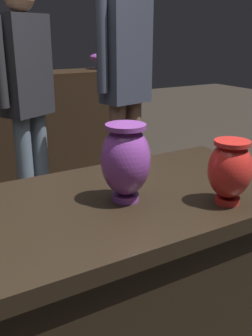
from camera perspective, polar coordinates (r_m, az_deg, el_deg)
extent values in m
cube|color=black|center=(1.47, 0.04, -19.42)|extent=(1.10, 0.59, 0.75)
cube|color=black|center=(1.26, 0.05, -5.08)|extent=(1.20, 0.64, 0.05)
cylinder|color=#7A388E|center=(1.21, -0.05, -4.29)|extent=(0.08, 0.08, 0.02)
ellipsoid|color=#7A388E|center=(1.17, -0.05, 1.15)|extent=(0.15, 0.15, 0.22)
cylinder|color=#7A388E|center=(1.14, -0.05, 6.15)|extent=(0.12, 0.12, 0.01)
cylinder|color=red|center=(1.23, 14.70, -4.54)|extent=(0.08, 0.08, 0.02)
ellipsoid|color=red|center=(1.20, 15.09, -0.23)|extent=(0.13, 0.13, 0.18)
cylinder|color=red|center=(1.18, 15.44, 3.61)|extent=(0.11, 0.11, 0.01)
cylinder|color=#7A388E|center=(3.63, -4.05, 14.49)|extent=(0.06, 0.06, 0.01)
cylinder|color=#7A388E|center=(3.63, -4.06, 15.01)|extent=(0.03, 0.03, 0.05)
ellipsoid|color=#7A388E|center=(3.63, -4.08, 15.99)|extent=(0.16, 0.16, 0.07)
cylinder|color=slate|center=(2.80, -12.42, 0.00)|extent=(0.11, 0.11, 0.79)
cylinder|color=slate|center=(2.70, -14.60, -0.89)|extent=(0.11, 0.11, 0.79)
cube|color=#232328|center=(2.61, -14.72, 14.35)|extent=(0.37, 0.31, 0.62)
cylinder|color=#232328|center=(2.75, -11.71, 15.45)|extent=(0.07, 0.07, 0.53)
cylinder|color=brown|center=(2.80, 1.07, 1.18)|extent=(0.11, 0.11, 0.86)
cylinder|color=brown|center=(2.70, -1.21, 0.51)|extent=(0.11, 0.11, 0.86)
cube|color=#333847|center=(2.61, -0.06, 17.03)|extent=(0.35, 0.25, 0.68)
cylinder|color=#333847|center=(2.75, 3.14, 17.82)|extent=(0.07, 0.07, 0.58)
cylinder|color=#333847|center=(2.48, -3.60, 17.66)|extent=(0.07, 0.07, 0.58)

